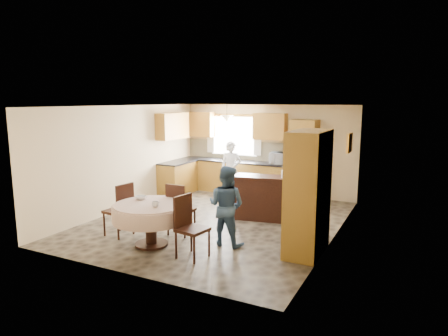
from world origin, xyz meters
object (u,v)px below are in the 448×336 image
at_px(chair_back, 179,207).
at_px(person_dining, 226,206).
at_px(chair_left, 121,207).
at_px(oven_tower, 304,160).
at_px(dining_table, 151,213).
at_px(sideboard, 263,199).
at_px(chair_right, 188,223).
at_px(person_sink, 231,170).
at_px(cupboard, 308,193).

relative_size(chair_back, person_dining, 0.70).
bearing_deg(person_dining, chair_left, 15.76).
relative_size(oven_tower, dining_table, 1.55).
height_order(oven_tower, sideboard, oven_tower).
distance_m(oven_tower, chair_back, 4.10).
bearing_deg(oven_tower, chair_back, -110.17).
xyz_separation_m(chair_right, person_sink, (-1.13, 4.02, 0.18)).
height_order(oven_tower, person_dining, oven_tower).
distance_m(dining_table, chair_left, 0.83).
bearing_deg(sideboard, person_dining, -101.26).
bearing_deg(chair_right, oven_tower, 0.90).
height_order(chair_right, person_dining, person_dining).
distance_m(chair_back, person_sink, 3.20).
xyz_separation_m(cupboard, person_dining, (-1.42, -0.27, -0.33)).
bearing_deg(cupboard, person_sink, 134.22).
xyz_separation_m(oven_tower, chair_left, (-2.37, -4.37, -0.48)).
xyz_separation_m(cupboard, chair_right, (-1.73, -1.07, -0.48)).
bearing_deg(sideboard, dining_table, -127.32).
relative_size(oven_tower, chair_right, 2.01).
xyz_separation_m(chair_left, person_dining, (2.02, 0.50, 0.15)).
distance_m(dining_table, person_sink, 3.88).
xyz_separation_m(dining_table, chair_right, (0.89, -0.15, -0.03)).
bearing_deg(person_dining, sideboard, -89.03).
height_order(chair_left, person_sink, person_sink).
distance_m(chair_right, person_dining, 0.87).
relative_size(cupboard, chair_back, 2.06).
bearing_deg(dining_table, cupboard, 19.39).
distance_m(sideboard, dining_table, 2.73).
xyz_separation_m(sideboard, person_sink, (-1.48, 1.45, 0.31)).
relative_size(oven_tower, cupboard, 1.00).
height_order(sideboard, chair_left, chair_left).
distance_m(chair_back, chair_right, 1.13).
bearing_deg(oven_tower, person_sink, -160.07).
relative_size(chair_back, chair_right, 0.98).
height_order(cupboard, person_dining, cupboard).
relative_size(dining_table, chair_right, 1.30).
distance_m(chair_left, chair_right, 1.74).
bearing_deg(dining_table, chair_right, -9.27).
relative_size(chair_left, person_dining, 0.72).
bearing_deg(chair_back, person_sink, -83.37).
xyz_separation_m(sideboard, chair_right, (-0.34, -2.57, 0.12)).
xyz_separation_m(sideboard, chair_left, (-2.05, -2.27, 0.12)).
height_order(sideboard, dining_table, sideboard).
bearing_deg(cupboard, sideboard, 132.79).
xyz_separation_m(dining_table, person_sink, (-0.24, 3.87, 0.16)).
distance_m(cupboard, person_dining, 1.48).
height_order(sideboard, chair_right, chair_right).
bearing_deg(chair_back, person_dining, 176.80).
height_order(cupboard, chair_back, cupboard).
bearing_deg(dining_table, person_dining, 28.30).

